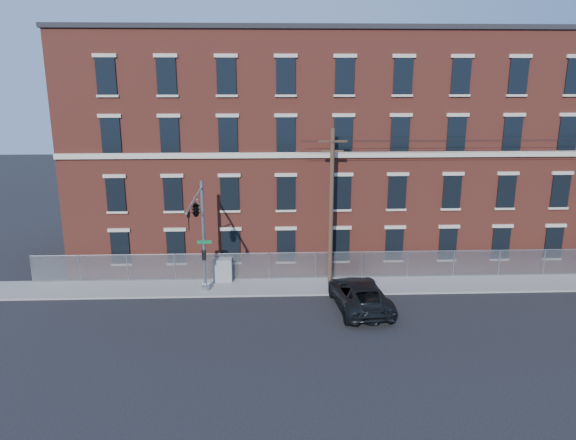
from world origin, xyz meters
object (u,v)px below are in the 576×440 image
(utility_cabinet, at_px, (223,270))
(utility_pole_near, at_px, (331,204))
(pickup_truck, at_px, (359,295))
(traffic_signal_mast, at_px, (198,218))

(utility_cabinet, bearing_deg, utility_pole_near, -2.18)
(pickup_truck, height_order, utility_cabinet, pickup_truck)
(utility_pole_near, distance_m, pickup_truck, 6.15)
(utility_pole_near, bearing_deg, traffic_signal_mast, -156.86)
(utility_pole_near, distance_m, utility_cabinet, 8.33)
(pickup_truck, relative_size, utility_cabinet, 3.99)
(traffic_signal_mast, distance_m, utility_pole_near, 8.70)
(traffic_signal_mast, distance_m, utility_cabinet, 5.98)
(utility_cabinet, bearing_deg, pickup_truck, -26.86)
(pickup_truck, bearing_deg, traffic_signal_mast, -9.06)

